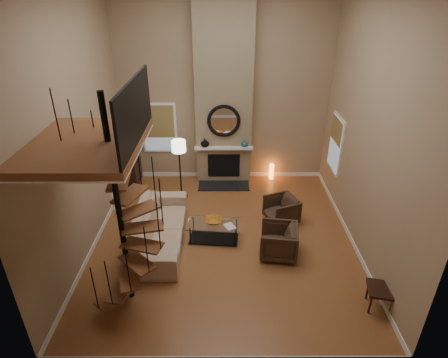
{
  "coord_description": "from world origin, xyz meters",
  "views": [
    {
      "loc": [
        -0.02,
        -7.15,
        5.41
      ],
      "look_at": [
        0.0,
        0.4,
        1.4
      ],
      "focal_mm": 29.83,
      "sensor_mm": 36.0,
      "label": 1
    }
  ],
  "objects_px": {
    "accent_lamp": "(271,171)",
    "hutch": "(130,154)",
    "side_chair": "(388,287)",
    "armchair_far": "(282,241)",
    "floor_lamp": "(179,151)",
    "armchair_near": "(284,209)",
    "coffee_table": "(214,229)",
    "sofa": "(159,227)"
  },
  "relations": [
    {
      "from": "accent_lamp",
      "to": "hutch",
      "type": "bearing_deg",
      "value": -176.67
    },
    {
      "from": "hutch",
      "to": "side_chair",
      "type": "height_order",
      "value": "hutch"
    },
    {
      "from": "armchair_far",
      "to": "floor_lamp",
      "type": "xyz_separation_m",
      "value": [
        -2.48,
        2.55,
        1.06
      ]
    },
    {
      "from": "armchair_near",
      "to": "accent_lamp",
      "type": "relative_size",
      "value": 1.54
    },
    {
      "from": "armchair_far",
      "to": "side_chair",
      "type": "relative_size",
      "value": 0.8
    },
    {
      "from": "coffee_table",
      "to": "sofa",
      "type": "bearing_deg",
      "value": -178.09
    },
    {
      "from": "coffee_table",
      "to": "floor_lamp",
      "type": "height_order",
      "value": "floor_lamp"
    },
    {
      "from": "armchair_near",
      "to": "armchair_far",
      "type": "relative_size",
      "value": 0.91
    },
    {
      "from": "armchair_near",
      "to": "armchair_far",
      "type": "bearing_deg",
      "value": -31.65
    },
    {
      "from": "side_chair",
      "to": "coffee_table",
      "type": "bearing_deg",
      "value": 146.68
    },
    {
      "from": "armchair_far",
      "to": "hutch",
      "type": "bearing_deg",
      "value": -122.17
    },
    {
      "from": "sofa",
      "to": "armchair_near",
      "type": "bearing_deg",
      "value": -75.84
    },
    {
      "from": "sofa",
      "to": "floor_lamp",
      "type": "relative_size",
      "value": 1.63
    },
    {
      "from": "sofa",
      "to": "coffee_table",
      "type": "bearing_deg",
      "value": -88.92
    },
    {
      "from": "accent_lamp",
      "to": "side_chair",
      "type": "xyz_separation_m",
      "value": [
        1.49,
        -5.19,
        0.28
      ]
    },
    {
      "from": "sofa",
      "to": "floor_lamp",
      "type": "xyz_separation_m",
      "value": [
        0.31,
        2.05,
        1.02
      ]
    },
    {
      "from": "hutch",
      "to": "armchair_far",
      "type": "distance_m",
      "value": 5.3
    },
    {
      "from": "side_chair",
      "to": "armchair_far",
      "type": "bearing_deg",
      "value": 137.29
    },
    {
      "from": "coffee_table",
      "to": "armchair_far",
      "type": "bearing_deg",
      "value": -19.93
    },
    {
      "from": "floor_lamp",
      "to": "hutch",
      "type": "bearing_deg",
      "value": 151.74
    },
    {
      "from": "hutch",
      "to": "sofa",
      "type": "height_order",
      "value": "hutch"
    },
    {
      "from": "armchair_far",
      "to": "accent_lamp",
      "type": "height_order",
      "value": "armchair_far"
    },
    {
      "from": "sofa",
      "to": "accent_lamp",
      "type": "distance_m",
      "value": 4.32
    },
    {
      "from": "armchair_near",
      "to": "accent_lamp",
      "type": "xyz_separation_m",
      "value": [
        -0.04,
        2.32,
        -0.1
      ]
    },
    {
      "from": "armchair_near",
      "to": "armchair_far",
      "type": "height_order",
      "value": "armchair_far"
    },
    {
      "from": "sofa",
      "to": "coffee_table",
      "type": "distance_m",
      "value": 1.28
    },
    {
      "from": "coffee_table",
      "to": "accent_lamp",
      "type": "bearing_deg",
      "value": 60.97
    },
    {
      "from": "armchair_far",
      "to": "accent_lamp",
      "type": "xyz_separation_m",
      "value": [
        0.19,
        3.63,
        -0.1
      ]
    },
    {
      "from": "hutch",
      "to": "accent_lamp",
      "type": "height_order",
      "value": "hutch"
    },
    {
      "from": "hutch",
      "to": "accent_lamp",
      "type": "distance_m",
      "value": 4.29
    },
    {
      "from": "floor_lamp",
      "to": "accent_lamp",
      "type": "distance_m",
      "value": 3.11
    },
    {
      "from": "coffee_table",
      "to": "floor_lamp",
      "type": "xyz_separation_m",
      "value": [
        -0.96,
        2.0,
        1.13
      ]
    },
    {
      "from": "sofa",
      "to": "side_chair",
      "type": "height_order",
      "value": "side_chair"
    },
    {
      "from": "armchair_near",
      "to": "floor_lamp",
      "type": "distance_m",
      "value": 3.16
    },
    {
      "from": "sofa",
      "to": "coffee_table",
      "type": "relative_size",
      "value": 2.16
    },
    {
      "from": "armchair_near",
      "to": "floor_lamp",
      "type": "xyz_separation_m",
      "value": [
        -2.71,
        1.24,
        1.06
      ]
    },
    {
      "from": "armchair_far",
      "to": "coffee_table",
      "type": "bearing_deg",
      "value": -102.04
    },
    {
      "from": "sofa",
      "to": "floor_lamp",
      "type": "height_order",
      "value": "floor_lamp"
    },
    {
      "from": "hutch",
      "to": "sofa",
      "type": "bearing_deg",
      "value": -66.75
    },
    {
      "from": "sofa",
      "to": "floor_lamp",
      "type": "bearing_deg",
      "value": -9.54
    },
    {
      "from": "side_chair",
      "to": "sofa",
      "type": "bearing_deg",
      "value": 155.26
    },
    {
      "from": "coffee_table",
      "to": "side_chair",
      "type": "distance_m",
      "value": 3.84
    }
  ]
}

